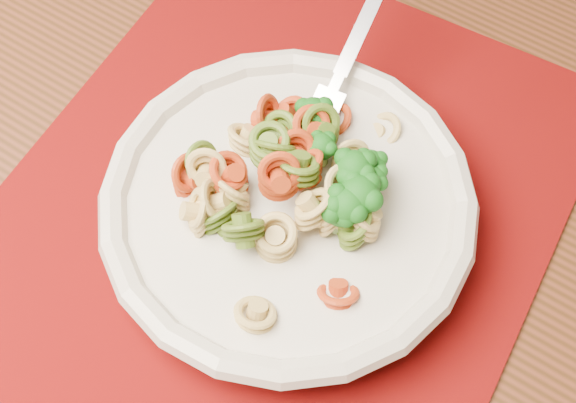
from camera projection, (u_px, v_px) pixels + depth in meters
dining_table at (217, 173)px, 0.71m from camera, size 1.76×1.47×0.75m
placemat at (264, 230)px, 0.58m from camera, size 0.61×0.56×0.00m
pasta_bowl at (288, 209)px, 0.55m from camera, size 0.26×0.26×0.05m
pasta_broccoli_heap at (288, 197)px, 0.54m from camera, size 0.22×0.22×0.06m
fork at (326, 106)px, 0.58m from camera, size 0.17×0.11×0.08m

